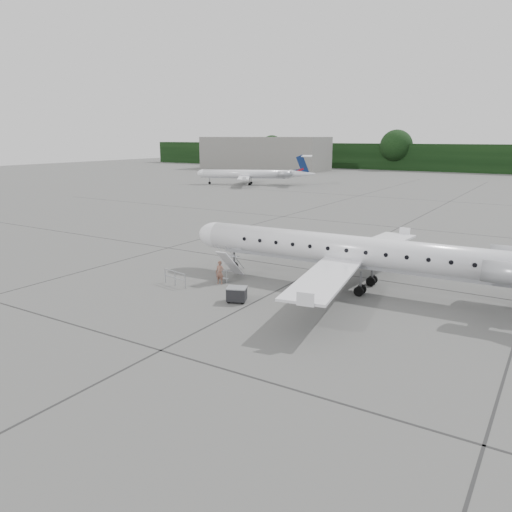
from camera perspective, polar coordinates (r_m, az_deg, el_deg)
The scene contains 8 objects.
ground at distance 30.45m, azimuth 6.86°, elevation -5.93°, with size 320.00×320.00×0.00m, color #5D5D5B.
terminal_building at distance 158.99m, azimuth 0.91°, elevation 11.65°, with size 40.00×14.00×10.00m, color slate.
main_regional_jet at distance 33.95m, azimuth 11.14°, elevation 2.25°, with size 28.12×20.25×7.21m, color silver, non-canonical shape.
airstair at distance 35.98m, azimuth -2.96°, elevation -0.92°, with size 0.85×2.45×2.26m, color silver, non-canonical shape.
passenger at distance 34.94m, azimuth -4.16°, elevation -1.89°, with size 0.60×0.40×1.65m, color brown.
safety_railing at distance 35.02m, azimuth -9.24°, elevation -2.55°, with size 2.20×0.08×1.00m, color #96989E, non-canonical shape.
baggage_cart at distance 31.18m, azimuth -2.22°, elevation -4.38°, with size 1.18×0.95×1.02m, color black, non-canonical shape.
bg_regional_left at distance 108.34m, azimuth -1.11°, elevation 9.82°, with size 24.10×17.35×6.32m, color silver, non-canonical shape.
Camera 1 is at (12.03, -26.10, 10.07)m, focal length 35.00 mm.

